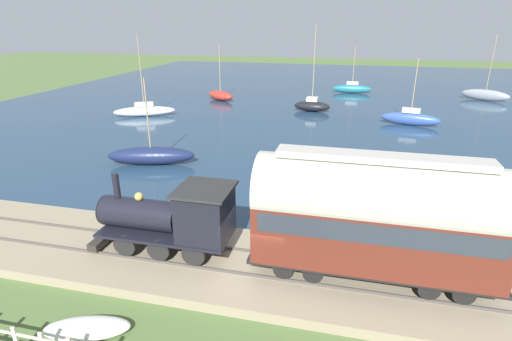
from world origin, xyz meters
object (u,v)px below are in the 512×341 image
object	(u,v)px
passenger_coach	(375,214)
rowboat_far_out	(410,182)
sailboat_red	(221,95)
rowboat_off_pier	(278,164)
steam_locomotive	(175,216)
sailboat_navy	(151,156)
sailboat_white	(145,111)
sailboat_teal	(352,88)
sailboat_gray	(485,95)
sailboat_blue	(410,118)
beached_dinghy	(87,328)
sailboat_black	(312,105)

from	to	relation	value
passenger_coach	rowboat_far_out	world-z (taller)	passenger_coach
sailboat_red	rowboat_off_pier	size ratio (longest dim) A/B	2.90
steam_locomotive	sailboat_navy	xyz separation A→B (m)	(10.96, 6.89, -1.53)
steam_locomotive	passenger_coach	size ratio (longest dim) A/B	0.68
sailboat_red	sailboat_white	world-z (taller)	sailboat_white
passenger_coach	sailboat_navy	world-z (taller)	sailboat_navy
sailboat_teal	rowboat_far_out	distance (m)	33.61
rowboat_far_out	rowboat_off_pier	distance (m)	8.62
sailboat_gray	rowboat_far_out	size ratio (longest dim) A/B	3.85
sailboat_red	sailboat_gray	distance (m)	33.72
sailboat_navy	sailboat_blue	bearing A→B (deg)	-64.80
sailboat_blue	sailboat_navy	distance (m)	25.10
sailboat_gray	rowboat_far_out	bearing A→B (deg)	-173.45
sailboat_red	sailboat_white	distance (m)	11.60
beached_dinghy	sailboat_blue	bearing A→B (deg)	-22.95
sailboat_black	sailboat_navy	world-z (taller)	sailboat_black
sailboat_navy	sailboat_teal	distance (m)	36.23
sailboat_navy	sailboat_teal	bearing A→B (deg)	-36.73
sailboat_black	beached_dinghy	world-z (taller)	sailboat_black
passenger_coach	sailboat_red	world-z (taller)	sailboat_red
rowboat_far_out	rowboat_off_pier	bearing A→B (deg)	87.60
sailboat_gray	sailboat_teal	distance (m)	16.65
steam_locomotive	sailboat_gray	bearing A→B (deg)	-28.19
sailboat_navy	rowboat_off_pier	distance (m)	9.01
sailboat_white	rowboat_far_out	xyz separation A→B (m)	(-13.41, -25.32, -0.45)
rowboat_off_pier	sailboat_black	bearing A→B (deg)	-31.38
steam_locomotive	sailboat_white	world-z (taller)	sailboat_white
sailboat_black	rowboat_far_out	world-z (taller)	sailboat_black
sailboat_red	sailboat_white	bearing A→B (deg)	-175.24
sailboat_white	rowboat_off_pier	world-z (taller)	sailboat_white
passenger_coach	sailboat_black	size ratio (longest dim) A/B	0.96
sailboat_teal	rowboat_off_pier	bearing A→B (deg)	170.55
passenger_coach	sailboat_blue	distance (m)	27.67
rowboat_off_pier	sailboat_navy	bearing A→B (deg)	68.82
sailboat_teal	rowboat_off_pier	size ratio (longest dim) A/B	2.55
rowboat_far_out	beached_dinghy	world-z (taller)	beached_dinghy
steam_locomotive	passenger_coach	world-z (taller)	passenger_coach
steam_locomotive	sailboat_black	xyz separation A→B (m)	(31.35, -2.29, -1.52)
sailboat_black	rowboat_off_pier	size ratio (longest dim) A/B	3.79
sailboat_red	sailboat_navy	distance (m)	24.34
rowboat_off_pier	passenger_coach	bearing A→B (deg)	174.37
sailboat_black	rowboat_off_pier	xyz separation A→B (m)	(-18.94, 0.30, -0.44)
steam_locomotive	sailboat_red	distance (m)	36.49
steam_locomotive	passenger_coach	bearing A→B (deg)	-90.00
beached_dinghy	passenger_coach	bearing A→B (deg)	-62.90
sailboat_blue	beached_dinghy	bearing A→B (deg)	168.10
sailboat_black	sailboat_white	xyz separation A→B (m)	(-6.67, 17.08, -0.05)
sailboat_red	sailboat_black	world-z (taller)	sailboat_black
rowboat_far_out	sailboat_blue	bearing A→B (deg)	-0.94
sailboat_white	rowboat_off_pier	distance (m)	20.78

